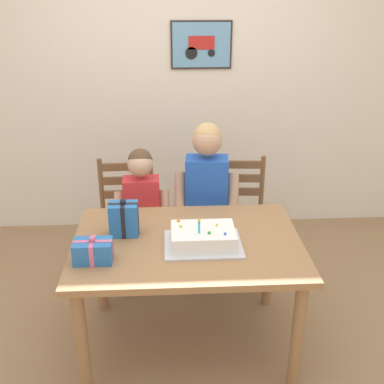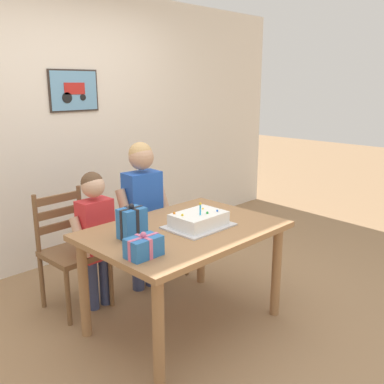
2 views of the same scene
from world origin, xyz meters
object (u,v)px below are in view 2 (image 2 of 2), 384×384
Objects in this scene: chair_right at (154,225)px; child_older at (143,202)px; child_younger at (96,227)px; dining_table at (184,241)px; chair_left at (71,250)px; birthday_cake at (199,220)px; gift_box_red_large at (144,247)px; gift_box_beside_cake at (132,223)px.

chair_right is 0.73× the size of child_older.
chair_right is 0.84× the size of child_younger.
chair_left is at bearing 117.01° from dining_table.
child_younger reaches higher than dining_table.
child_older reaches higher than chair_right.
birthday_cake reaches higher than gift_box_red_large.
child_younger is at bearing 75.58° from gift_box_red_large.
gift_box_red_large is 0.23× the size of chair_right.
gift_box_red_large is at bearing -115.95° from gift_box_beside_cake.
child_younger reaches higher than birthday_cake.
child_older is at bearing -147.64° from chair_right.
chair_right is (0.94, 1.02, -0.34)m from gift_box_red_large.
gift_box_red_large is 1.42m from chair_right.
birthday_cake is at bearing -62.15° from child_younger.
child_younger is at bearing -51.86° from chair_left.
birthday_cake reaches higher than chair_left.
child_older is (0.08, 0.72, -0.03)m from birthday_cake.
child_younger reaches higher than gift_box_beside_cake.
dining_table is 0.69m from child_older.
dining_table is 0.94m from chair_right.
chair_left is 1.00× the size of chair_right.
child_younger is (0.13, -0.16, 0.19)m from chair_left.
gift_box_beside_cake is 0.19× the size of child_older.
gift_box_beside_cake reaches higher than birthday_cake.
chair_left is at bearing 179.99° from chair_right.
chair_right is at bearing 47.40° from gift_box_red_large.
child_older reaches higher than dining_table.
birthday_cake reaches higher than dining_table.
dining_table is at bearing 20.60° from gift_box_red_large.
child_younger is (-0.46, 0.00, -0.11)m from child_older.
chair_left is 0.84m from chair_right.
birthday_cake reaches higher than chair_right.
child_older is at bearing 46.25° from gift_box_beside_cake.
dining_table is 6.26× the size of gift_box_red_large.
chair_right is at bearing 32.36° from child_older.
gift_box_red_large is 0.90m from child_younger.
gift_box_beside_cake is 0.25× the size of chair_left.
child_older is (0.54, 0.56, -0.08)m from gift_box_beside_cake.
gift_box_beside_cake is at bearing -85.96° from chair_left.
dining_table is 0.94m from chair_left.
child_older reaches higher than chair_left.
gift_box_beside_cake is 0.82m from chair_left.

